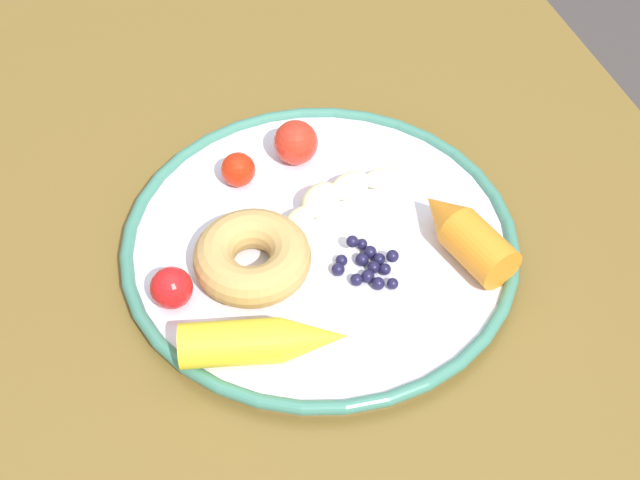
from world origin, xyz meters
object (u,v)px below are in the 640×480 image
blueberry_pile (367,264)px  tomato_mid (172,288)px  banana (326,206)px  plate (320,242)px  carrot_yellow (264,341)px  tomato_far (296,142)px  carrot_orange (464,234)px  dining_table (315,311)px  tomato_near (238,170)px  donut (252,257)px

blueberry_pile → tomato_mid: tomato_mid is taller
banana → plate: bearing=151.8°
carrot_yellow → blueberry_pile: (0.06, -0.11, -0.01)m
tomato_far → carrot_orange: bearing=-145.7°
carrot_orange → tomato_far: tomato_far is taller
dining_table → plate: plate is taller
blueberry_pile → tomato_near: (0.14, 0.08, 0.01)m
donut → tomato_far: size_ratio=2.37×
carrot_yellow → dining_table: bearing=-36.7°
dining_table → tomato_mid: bearing=99.5°
plate → blueberry_pile: (-0.04, -0.03, 0.01)m
tomato_far → dining_table: bearing=171.5°
dining_table → donut: size_ratio=11.83×
carrot_yellow → tomato_mid: 0.10m
plate → tomato_near: size_ratio=10.88×
tomato_far → banana: bearing=-176.7°
banana → tomato_near: size_ratio=4.74×
banana → dining_table: bearing=146.7°
dining_table → tomato_mid: tomato_mid is taller
tomato_mid → tomato_far: bearing=-47.8°
donut → plate: bearing=-76.6°
carrot_yellow → tomato_far: bearing=-23.1°
tomato_near → carrot_orange: bearing=-130.3°
donut → blueberry_pile: (-0.03, -0.09, -0.01)m
dining_table → tomato_near: bearing=24.1°
carrot_orange → tomato_mid: 0.26m
banana → donut: (-0.04, 0.08, 0.01)m
dining_table → blueberry_pile: blueberry_pile is taller
carrot_yellow → tomato_mid: same height
carrot_orange → banana: bearing=53.3°
donut → tomato_mid: size_ratio=2.82×
plate → tomato_near: bearing=28.6°
carrot_yellow → tomato_mid: (0.08, 0.06, -0.00)m
dining_table → plate: size_ratio=3.38×
banana → donut: donut is taller
tomato_near → tomato_far: tomato_far is taller
carrot_yellow → tomato_near: (0.20, -0.03, -0.00)m
dining_table → carrot_orange: 0.18m
donut → tomato_mid: (-0.01, 0.07, 0.00)m
carrot_orange → carrot_yellow: size_ratio=0.80×
plate → carrot_orange: carrot_orange is taller
blueberry_pile → tomato_near: 0.16m
tomato_far → tomato_mid: bearing=132.2°
banana → tomato_mid: (-0.05, 0.15, 0.01)m
tomato_mid → tomato_far: tomato_far is taller
dining_table → plate: (0.01, -0.01, 0.09)m
tomato_mid → plate: bearing=-78.8°
dining_table → tomato_mid: 0.18m
plate → tomato_far: 0.11m
carrot_yellow → blueberry_pile: size_ratio=2.31×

